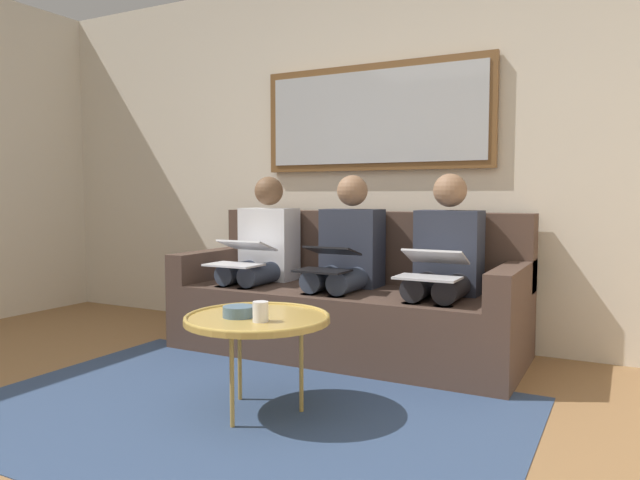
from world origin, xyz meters
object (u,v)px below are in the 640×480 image
at_px(framed_mirror, 374,117).
at_px(laptop_silver, 432,266).
at_px(cup, 261,312).
at_px(couch, 350,303).
at_px(laptop_black, 328,259).
at_px(person_left, 444,264).
at_px(person_right, 261,254).
at_px(person_middle, 345,258).
at_px(coffee_table, 257,319).
at_px(laptop_white, 241,254).
at_px(bowl, 239,312).

relative_size(framed_mirror, laptop_silver, 4.82).
bearing_deg(cup, couch, -82.56).
relative_size(laptop_silver, laptop_black, 1.02).
distance_m(person_left, person_right, 1.28).
distance_m(framed_mirror, person_middle, 1.05).
bearing_deg(coffee_table, laptop_silver, -120.88).
relative_size(couch, coffee_table, 3.28).
bearing_deg(coffee_table, person_right, -57.37).
relative_size(couch, laptop_white, 5.92).
height_order(bowl, person_right, person_right).
relative_size(coffee_table, person_right, 0.59).
height_order(coffee_table, laptop_silver, laptop_silver).
bearing_deg(person_right, bowl, 119.05).
xyz_separation_m(framed_mirror, laptop_silver, (-0.64, 0.70, -0.93)).
xyz_separation_m(laptop_black, laptop_white, (0.64, -0.01, 0.00)).
distance_m(couch, laptop_black, 0.45).
xyz_separation_m(cup, person_middle, (0.17, -1.24, 0.11)).
height_order(framed_mirror, laptop_silver, framed_mirror).
xyz_separation_m(bowl, person_right, (0.66, -1.20, 0.13)).
bearing_deg(couch, person_left, 173.87).
distance_m(cup, bowl, 0.15).
distance_m(couch, bowl, 1.28).
relative_size(framed_mirror, person_middle, 1.47).
height_order(coffee_table, laptop_white, laptop_white).
height_order(framed_mirror, laptop_black, framed_mirror).
distance_m(coffee_table, cup, 0.13).
bearing_deg(laptop_white, person_left, -169.53).
relative_size(framed_mirror, bowl, 11.54).
bearing_deg(laptop_white, couch, -154.50).
height_order(framed_mirror, person_middle, framed_mirror).
height_order(bowl, laptop_white, laptop_white).
relative_size(couch, bowl, 15.15).
relative_size(bowl, person_middle, 0.13).
bearing_deg(laptop_black, person_left, -159.02).
bearing_deg(bowl, couch, -88.88).
bearing_deg(cup, bowl, -15.04).
xyz_separation_m(coffee_table, person_right, (0.74, -1.15, 0.17)).
bearing_deg(bowl, person_middle, -88.82).
xyz_separation_m(person_middle, laptop_black, (0.00, 0.25, 0.02)).
distance_m(framed_mirror, laptop_black, 1.16).
height_order(couch, laptop_black, couch).
bearing_deg(couch, person_middle, 90.00).
distance_m(cup, laptop_silver, 1.11).
distance_m(bowl, person_right, 1.37).
distance_m(cup, person_left, 1.33).
distance_m(laptop_silver, laptop_black, 0.64).
distance_m(cup, laptop_white, 1.29).
bearing_deg(coffee_table, laptop_black, -83.97).
bearing_deg(laptop_black, framed_mirror, -90.00).
height_order(couch, cup, couch).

